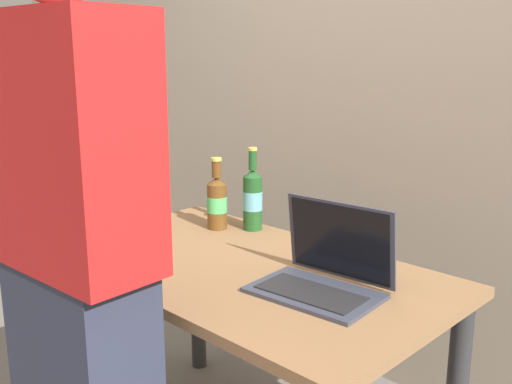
{
  "coord_description": "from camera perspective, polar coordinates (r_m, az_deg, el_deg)",
  "views": [
    {
      "loc": [
        1.28,
        -1.25,
        1.39
      ],
      "look_at": [
        0.07,
        0.0,
        0.98
      ],
      "focal_mm": 41.35,
      "sensor_mm": 36.0,
      "label": 1
    }
  ],
  "objects": [
    {
      "name": "beer_bottle_brown",
      "position": [
        2.24,
        -0.33,
        -0.6
      ],
      "size": [
        0.07,
        0.07,
        0.32
      ],
      "color": "#1E5123",
      "rests_on": "desk"
    },
    {
      "name": "laptop",
      "position": [
        1.7,
        6.66,
        -7.57
      ],
      "size": [
        0.37,
        0.29,
        0.25
      ],
      "color": "#383D4C",
      "rests_on": "desk"
    },
    {
      "name": "person_figure",
      "position": [
        1.53,
        -16.89,
        -7.22
      ],
      "size": [
        0.47,
        0.3,
        1.73
      ],
      "color": "#2D3347",
      "rests_on": "ground"
    },
    {
      "name": "desk",
      "position": [
        1.95,
        -1.46,
        -10.13
      ],
      "size": [
        1.33,
        0.76,
        0.73
      ],
      "color": "olive",
      "rests_on": "ground"
    },
    {
      "name": "beer_bottle_dark",
      "position": [
        2.26,
        -3.8,
        -0.88
      ],
      "size": [
        0.08,
        0.08,
        0.28
      ],
      "color": "brown",
      "rests_on": "desk"
    },
    {
      "name": "back_wall",
      "position": [
        2.48,
        13.24,
        10.81
      ],
      "size": [
        6.0,
        0.1,
        2.6
      ],
      "primitive_type": "cube",
      "color": "tan",
      "rests_on": "ground"
    }
  ]
}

